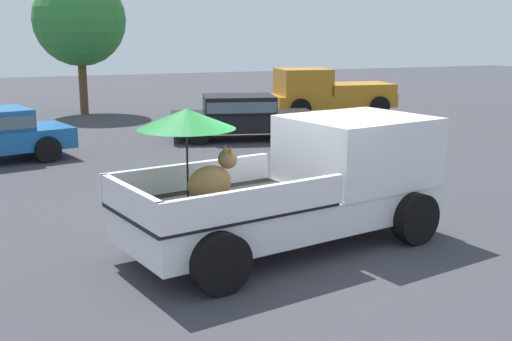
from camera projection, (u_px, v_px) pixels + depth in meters
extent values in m
plane|color=#38383D|center=(286.00, 246.00, 9.84)|extent=(80.00, 80.00, 0.00)
cylinder|color=black|center=(333.00, 192.00, 11.50)|extent=(0.84, 0.44, 0.80)
cylinder|color=black|center=(415.00, 218.00, 9.90)|extent=(0.84, 0.44, 0.80)
cylinder|color=black|center=(154.00, 224.00, 9.60)|extent=(0.84, 0.44, 0.80)
cylinder|color=black|center=(220.00, 263.00, 8.00)|extent=(0.84, 0.44, 0.80)
cube|color=white|center=(287.00, 211.00, 9.71)|extent=(5.26, 2.79, 0.50)
cube|color=white|center=(357.00, 150.00, 10.30)|extent=(2.44, 2.25, 1.08)
cube|color=#4C606B|center=(402.00, 132.00, 10.80)|extent=(0.41, 1.70, 0.64)
cube|color=black|center=(221.00, 204.00, 9.03)|extent=(3.12, 2.37, 0.06)
cube|color=white|center=(190.00, 176.00, 9.73)|extent=(2.76, 0.67, 0.40)
cube|color=white|center=(258.00, 202.00, 8.23)|extent=(2.76, 0.67, 0.40)
cube|color=white|center=(131.00, 202.00, 8.25)|extent=(0.48, 1.82, 0.40)
ellipsoid|color=olive|center=(210.00, 184.00, 8.98)|extent=(0.73, 0.45, 0.52)
sphere|color=olive|center=(228.00, 159.00, 9.07)|extent=(0.33, 0.33, 0.28)
cone|color=olive|center=(225.00, 148.00, 9.11)|extent=(0.11, 0.11, 0.12)
cone|color=olive|center=(231.00, 150.00, 8.98)|extent=(0.11, 0.11, 0.12)
cylinder|color=black|center=(187.00, 164.00, 8.94)|extent=(0.04, 0.04, 1.07)
cone|color=#19722D|center=(186.00, 119.00, 8.80)|extent=(1.62, 1.62, 0.28)
cylinder|color=black|center=(301.00, 109.00, 23.89)|extent=(0.79, 0.36, 0.76)
cylinder|color=black|center=(286.00, 103.00, 25.69)|extent=(0.79, 0.36, 0.76)
cylinder|color=black|center=(380.00, 106.00, 24.67)|extent=(0.79, 0.36, 0.76)
cylinder|color=black|center=(360.00, 101.00, 26.47)|extent=(0.79, 0.36, 0.76)
cube|color=#B27219|center=(332.00, 100.00, 25.14)|extent=(5.00, 2.42, 0.50)
cube|color=#B27219|center=(303.00, 82.00, 24.69)|extent=(2.12, 2.03, 1.00)
cube|color=#B27219|center=(356.00, 88.00, 25.29)|extent=(2.91, 2.14, 0.40)
cylinder|color=black|center=(281.00, 123.00, 20.51)|extent=(0.69, 0.38, 0.66)
cylinder|color=black|center=(291.00, 132.00, 18.81)|extent=(0.69, 0.38, 0.66)
cylinder|color=black|center=(197.00, 125.00, 20.16)|extent=(0.69, 0.38, 0.66)
cylinder|color=black|center=(199.00, 134.00, 18.46)|extent=(0.69, 0.38, 0.66)
cube|color=black|center=(242.00, 121.00, 19.44)|extent=(4.60, 2.77, 0.52)
cube|color=black|center=(239.00, 105.00, 19.32)|extent=(2.43, 2.07, 0.56)
cube|color=#4C606B|center=(239.00, 105.00, 19.32)|extent=(2.39, 2.13, 0.32)
cylinder|color=black|center=(48.00, 149.00, 16.02)|extent=(0.69, 0.37, 0.66)
cylinder|color=black|center=(26.00, 140.00, 17.41)|extent=(0.69, 0.37, 0.66)
cylinder|color=brown|center=(83.00, 83.00, 25.19)|extent=(0.32, 0.32, 2.40)
sphere|color=#2D7A33|center=(79.00, 20.00, 24.67)|extent=(3.54, 3.54, 3.54)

